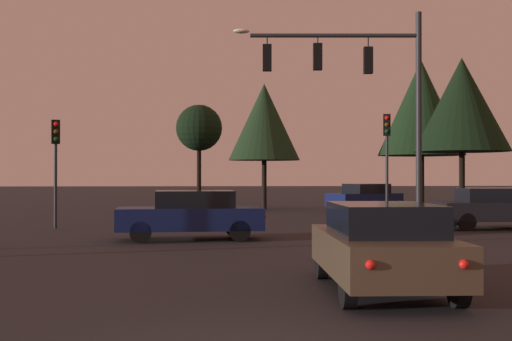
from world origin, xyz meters
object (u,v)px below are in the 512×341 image
(traffic_signal_mast_arm, at_px, (362,82))
(car_crossing_left, at_px, (191,214))
(traffic_light_corner_right, at_px, (387,146))
(car_crossing_right, at_px, (497,207))
(car_nearside_lane, at_px, (382,246))
(tree_center_horizon, at_px, (421,108))
(tree_behind_sign, at_px, (462,105))
(tree_left_far, at_px, (199,128))
(traffic_light_median, at_px, (56,151))
(car_far_lane, at_px, (365,197))
(tree_right_cluster, at_px, (264,122))

(traffic_signal_mast_arm, height_order, car_crossing_left, traffic_signal_mast_arm)
(traffic_signal_mast_arm, distance_m, traffic_light_corner_right, 5.88)
(traffic_light_corner_right, relative_size, car_crossing_left, 0.99)
(traffic_light_corner_right, distance_m, car_crossing_right, 5.21)
(car_nearside_lane, xyz_separation_m, tree_center_horizon, (9.64, 27.28, 5.21))
(tree_behind_sign, height_order, tree_left_far, tree_behind_sign)
(traffic_signal_mast_arm, xyz_separation_m, traffic_light_corner_right, (2.25, 5.08, -1.94))
(car_nearside_lane, height_order, car_crossing_left, same)
(traffic_light_median, relative_size, tree_center_horizon, 0.46)
(tree_left_far, xyz_separation_m, tree_center_horizon, (13.35, -7.45, 0.77))
(car_crossing_left, bearing_deg, tree_behind_sign, 43.25)
(tree_left_far, bearing_deg, car_far_lane, -48.78)
(traffic_light_corner_right, relative_size, tree_right_cluster, 0.62)
(car_far_lane, height_order, tree_behind_sign, tree_behind_sign)
(traffic_light_corner_right, xyz_separation_m, traffic_light_median, (-13.16, -1.91, -0.32))
(tree_behind_sign, bearing_deg, car_crossing_right, -104.15)
(traffic_light_median, xyz_separation_m, car_crossing_left, (5.20, -4.68, -2.10))
(car_crossing_left, xyz_separation_m, car_far_lane, (9.02, 14.94, -0.00))
(car_crossing_right, relative_size, tree_center_horizon, 0.52)
(car_crossing_right, height_order, tree_right_cluster, tree_right_cluster)
(tree_center_horizon, bearing_deg, traffic_light_corner_right, -114.55)
(traffic_light_corner_right, height_order, tree_left_far, tree_left_far)
(car_nearside_lane, bearing_deg, traffic_light_median, 122.01)
(car_crossing_left, height_order, car_far_lane, same)
(car_far_lane, distance_m, tree_right_cluster, 7.37)
(car_crossing_right, bearing_deg, car_crossing_left, -163.45)
(tree_behind_sign, bearing_deg, traffic_signal_mast_arm, -124.99)
(car_crossing_left, xyz_separation_m, tree_behind_sign, (13.63, 12.82, 4.85))
(car_nearside_lane, xyz_separation_m, tree_left_far, (-3.71, 34.73, 4.45))
(tree_left_far, distance_m, tree_right_cluster, 8.62)
(traffic_signal_mast_arm, bearing_deg, car_nearside_lane, -101.41)
(car_crossing_left, height_order, tree_center_horizon, tree_center_horizon)
(car_crossing_left, distance_m, tree_left_far, 25.83)
(traffic_light_corner_right, bearing_deg, car_crossing_left, -140.40)
(tree_left_far, bearing_deg, traffic_signal_mast_arm, -76.17)
(traffic_light_corner_right, xyz_separation_m, tree_left_far, (-8.14, 18.86, 2.03))
(car_nearside_lane, height_order, car_crossing_right, same)
(car_far_lane, height_order, tree_left_far, tree_left_far)
(tree_left_far, relative_size, tree_center_horizon, 0.78)
(car_nearside_lane, relative_size, car_crossing_left, 0.96)
(car_far_lane, xyz_separation_m, tree_left_far, (-9.20, 10.51, 4.45))
(tree_right_cluster, bearing_deg, traffic_signal_mast_arm, -83.07)
(traffic_light_corner_right, xyz_separation_m, car_far_lane, (1.06, 8.36, -2.42))
(car_crossing_left, relative_size, tree_right_cluster, 0.63)
(traffic_signal_mast_arm, relative_size, car_crossing_right, 1.63)
(car_far_lane, relative_size, tree_right_cluster, 0.60)
(traffic_light_corner_right, relative_size, car_crossing_right, 0.99)
(traffic_signal_mast_arm, relative_size, car_crossing_left, 1.63)
(traffic_light_median, distance_m, car_nearside_lane, 16.60)
(car_crossing_left, height_order, tree_right_cluster, tree_right_cluster)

